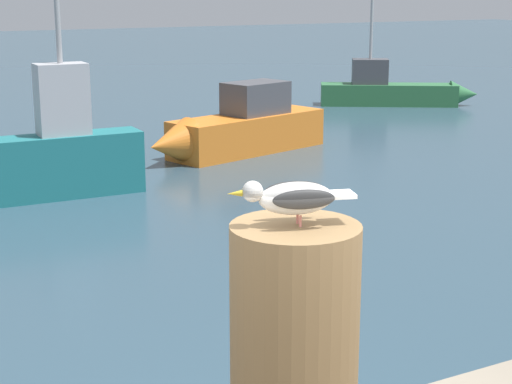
# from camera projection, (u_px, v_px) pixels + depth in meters

# --- Properties ---
(mooring_post) EXTENTS (0.41, 0.41, 0.97)m
(mooring_post) POSITION_uv_depth(u_px,v_px,m) (294.00, 372.00, 2.62)
(mooring_post) COLOR brown
(mooring_post) RESTS_ON harbor_quay
(seagull) EXTENTS (0.39, 0.20, 0.14)m
(seagull) POSITION_uv_depth(u_px,v_px,m) (294.00, 197.00, 2.48)
(seagull) COLOR #C66E60
(seagull) RESTS_ON mooring_post
(boat_teal) EXTENTS (3.19, 0.69, 4.93)m
(boat_teal) POSITION_uv_depth(u_px,v_px,m) (46.00, 154.00, 12.36)
(boat_teal) COLOR #1E7075
(boat_teal) RESTS_ON ground_plane
(boat_orange) EXTENTS (4.10, 1.97, 1.38)m
(boat_orange) POSITION_uv_depth(u_px,v_px,m) (235.00, 130.00, 15.71)
(boat_orange) COLOR orange
(boat_orange) RESTS_ON ground_plane
(boat_green) EXTENTS (3.94, 2.87, 3.42)m
(boat_green) POSITION_uv_depth(u_px,v_px,m) (397.00, 91.00, 22.27)
(boat_green) COLOR #2D6B3D
(boat_green) RESTS_ON ground_plane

